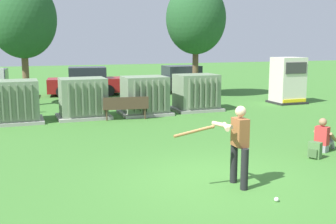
% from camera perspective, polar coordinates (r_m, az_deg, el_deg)
% --- Properties ---
extents(ground_plane, '(96.00, 96.00, 0.00)m').
position_cam_1_polar(ground_plane, '(9.41, 6.80, -9.43)').
color(ground_plane, '#3D752D').
extents(transformer_west, '(2.10, 1.70, 1.62)m').
position_cam_1_polar(transformer_west, '(16.87, -20.42, 1.27)').
color(transformer_west, '#9E9B93').
rests_on(transformer_west, ground).
extents(transformer_mid_west, '(2.10, 1.70, 1.62)m').
position_cam_1_polar(transformer_mid_west, '(17.16, -11.59, 1.82)').
color(transformer_mid_west, '#9E9B93').
rests_on(transformer_mid_west, ground).
extents(transformer_mid_east, '(2.10, 1.70, 1.62)m').
position_cam_1_polar(transformer_mid_east, '(17.65, -3.21, 2.21)').
color(transformer_mid_east, '#9E9B93').
rests_on(transformer_mid_east, ground).
extents(transformer_east, '(2.10, 1.70, 1.62)m').
position_cam_1_polar(transformer_east, '(18.75, 3.89, 2.64)').
color(transformer_east, '#9E9B93').
rests_on(transformer_east, ground).
extents(generator_enclosure, '(1.60, 1.40, 2.30)m').
position_cam_1_polar(generator_enclosure, '(21.69, 16.14, 4.16)').
color(generator_enclosure, '#262626').
rests_on(generator_enclosure, ground).
extents(park_bench, '(1.83, 0.61, 0.92)m').
position_cam_1_polar(park_bench, '(16.53, -5.81, 0.79)').
color(park_bench, '#4C3828').
rests_on(park_bench, ground).
extents(batter, '(1.61, 0.72, 1.74)m').
position_cam_1_polar(batter, '(8.89, 9.50, -4.07)').
color(batter, black).
rests_on(batter, ground).
extents(sports_ball, '(0.09, 0.09, 0.09)m').
position_cam_1_polar(sports_ball, '(8.48, 14.68, -11.54)').
color(sports_ball, white).
rests_on(sports_ball, ground).
extents(seated_spectator, '(0.79, 0.66, 0.96)m').
position_cam_1_polar(seated_spectator, '(12.55, 20.57, -3.35)').
color(seated_spectator, gray).
rests_on(seated_spectator, ground).
extents(backpack, '(0.36, 0.38, 0.44)m').
position_cam_1_polar(backpack, '(11.72, 19.51, -5.00)').
color(backpack, '#4C723F').
rests_on(backpack, ground).
extents(tree_left, '(3.15, 3.15, 6.01)m').
position_cam_1_polar(tree_left, '(21.08, -19.35, 11.99)').
color(tree_left, brown).
rests_on(tree_left, ground).
extents(tree_center_left, '(3.28, 3.28, 6.27)m').
position_cam_1_polar(tree_center_left, '(23.28, 3.85, 12.65)').
color(tree_center_left, brown).
rests_on(tree_center_left, ground).
extents(parked_car_left_of_center, '(4.39, 2.33, 1.62)m').
position_cam_1_polar(parked_car_left_of_center, '(24.63, -11.25, 4.06)').
color(parked_car_left_of_center, maroon).
rests_on(parked_car_left_of_center, ground).
extents(parked_car_right_of_center, '(4.21, 1.94, 1.62)m').
position_cam_1_polar(parked_car_right_of_center, '(25.51, 1.64, 4.43)').
color(parked_car_right_of_center, black).
rests_on(parked_car_right_of_center, ground).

